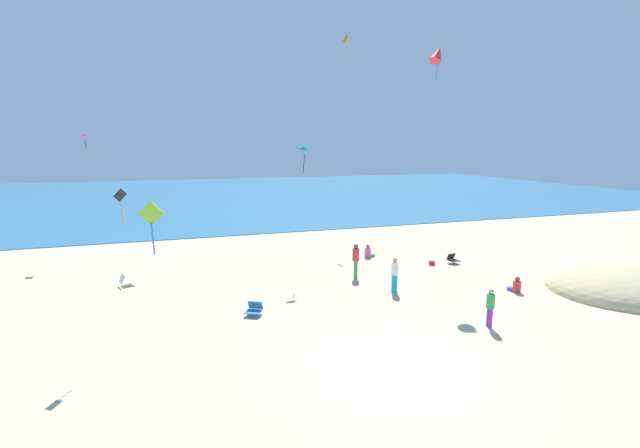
# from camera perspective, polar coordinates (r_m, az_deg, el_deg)

# --- Properties ---
(ground_plane) EXTENTS (120.00, 120.00, 0.00)m
(ground_plane) POSITION_cam_1_polar(r_m,az_deg,el_deg) (22.86, -1.92, -6.76)
(ground_plane) COLOR #C6B58C
(ocean_water) EXTENTS (120.00, 60.00, 0.05)m
(ocean_water) POSITION_cam_1_polar(r_m,az_deg,el_deg) (63.00, -12.61, 3.89)
(ocean_water) COLOR teal
(ocean_water) RESTS_ON ground_plane
(beach_chair_near_camera) EXTENTS (0.63, 0.67, 0.55)m
(beach_chair_near_camera) POSITION_cam_1_polar(r_m,az_deg,el_deg) (26.17, 17.14, -4.42)
(beach_chair_near_camera) COLOR black
(beach_chair_near_camera) RESTS_ON ground_plane
(beach_chair_mid_beach) EXTENTS (0.80, 0.75, 0.59)m
(beach_chair_mid_beach) POSITION_cam_1_polar(r_m,az_deg,el_deg) (23.09, -24.28, -6.81)
(beach_chair_mid_beach) COLOR white
(beach_chair_mid_beach) RESTS_ON ground_plane
(beach_chair_far_left) EXTENTS (0.82, 0.82, 0.53)m
(beach_chair_far_left) POSITION_cam_1_polar(r_m,az_deg,el_deg) (17.82, -8.70, -11.03)
(beach_chair_far_left) COLOR #2370B2
(beach_chair_far_left) RESTS_ON ground_plane
(cooler_box) EXTENTS (0.52, 0.58, 0.29)m
(cooler_box) POSITION_cam_1_polar(r_m,az_deg,el_deg) (25.68, 14.55, -4.85)
(cooler_box) COLOR red
(cooler_box) RESTS_ON ground_plane
(person_0) EXTENTS (0.73, 0.53, 0.82)m
(person_0) POSITION_cam_1_polar(r_m,az_deg,el_deg) (26.52, 6.40, -3.75)
(person_0) COLOR #D8599E
(person_0) RESTS_ON ground_plane
(person_1) EXTENTS (0.34, 0.34, 1.49)m
(person_1) POSITION_cam_1_polar(r_m,az_deg,el_deg) (17.50, 21.59, -9.92)
(person_1) COLOR purple
(person_1) RESTS_ON ground_plane
(person_2) EXTENTS (0.40, 0.40, 1.62)m
(person_2) POSITION_cam_1_polar(r_m,az_deg,el_deg) (20.39, 9.84, -6.28)
(person_2) COLOR #19ADB2
(person_2) RESTS_ON ground_plane
(person_3) EXTENTS (0.43, 0.65, 0.75)m
(person_3) POSITION_cam_1_polar(r_m,az_deg,el_deg) (22.19, 24.49, -7.49)
(person_3) COLOR red
(person_3) RESTS_ON ground_plane
(person_4) EXTENTS (0.40, 0.40, 1.76)m
(person_4) POSITION_cam_1_polar(r_m,az_deg,el_deg) (22.29, 4.75, -4.52)
(person_4) COLOR green
(person_4) RESTS_ON ground_plane
(kite_lime) EXTENTS (0.51, 0.18, 1.15)m
(kite_lime) POSITION_cam_1_polar(r_m,az_deg,el_deg) (9.47, -21.40, 0.97)
(kite_lime) COLOR #99DB33
(kite_black) EXTENTS (0.39, 0.37, 1.17)m
(kite_black) POSITION_cam_1_polar(r_m,az_deg,el_deg) (15.89, -24.88, 3.23)
(kite_black) COLOR black
(kite_magenta) EXTENTS (0.53, 0.55, 0.94)m
(kite_magenta) POSITION_cam_1_polar(r_m,az_deg,el_deg) (30.90, -28.67, 10.30)
(kite_magenta) COLOR #DB3DA8
(kite_orange) EXTENTS (0.25, 0.74, 1.08)m
(kite_orange) POSITION_cam_1_polar(r_m,az_deg,el_deg) (36.73, 3.41, 23.17)
(kite_orange) COLOR orange
(kite_red) EXTENTS (1.16, 0.95, 1.82)m
(kite_red) POSITION_cam_1_polar(r_m,az_deg,el_deg) (25.41, 15.28, 20.86)
(kite_red) COLOR red
(kite_teal) EXTENTS (0.53, 0.45, 1.46)m
(kite_teal) POSITION_cam_1_polar(r_m,az_deg,el_deg) (23.08, -2.12, 9.97)
(kite_teal) COLOR #1EADAD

